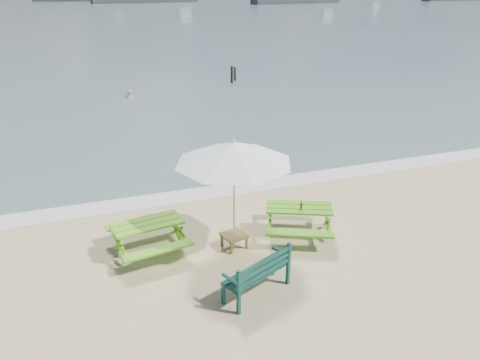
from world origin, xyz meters
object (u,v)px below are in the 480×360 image
object	(u,v)px
swimmer	(130,104)
picnic_table_left	(148,238)
picnic_table_right	(298,221)
park_bench	(256,281)
patio_umbrella	(234,152)
side_table	(234,240)
beer_bottle	(301,207)

from	to	relation	value
swimmer	picnic_table_left	bearing A→B (deg)	-95.46
picnic_table_right	park_bench	size ratio (longest dim) A/B	1.44
picnic_table_right	swimmer	world-z (taller)	picnic_table_right
picnic_table_left	park_bench	size ratio (longest dim) A/B	1.25
patio_umbrella	swimmer	size ratio (longest dim) A/B	2.03
park_bench	side_table	xyz separation A→B (m)	(0.15, 1.83, -0.11)
park_bench	swimmer	xyz separation A→B (m)	(-0.27, 18.22, -0.64)
picnic_table_right	patio_umbrella	bearing A→B (deg)	-178.40
picnic_table_right	patio_umbrella	xyz separation A→B (m)	(-1.70, -0.05, 2.03)
park_bench	patio_umbrella	xyz separation A→B (m)	(0.15, 1.83, 2.11)
swimmer	picnic_table_right	bearing A→B (deg)	-82.62
picnic_table_right	swimmer	distance (m)	16.50
park_bench	side_table	world-z (taller)	park_bench
swimmer	side_table	bearing A→B (deg)	-88.54
park_bench	patio_umbrella	world-z (taller)	patio_umbrella
picnic_table_left	beer_bottle	xyz separation A→B (m)	(3.60, -0.58, 0.48)
park_bench	beer_bottle	size ratio (longest dim) A/B	6.58
side_table	swimmer	distance (m)	16.40
side_table	picnic_table_left	bearing A→B (deg)	166.18
park_bench	swimmer	world-z (taller)	park_bench
beer_bottle	swimmer	xyz separation A→B (m)	(-2.08, 16.50, -1.20)
picnic_table_left	park_bench	world-z (taller)	park_bench
picnic_table_left	picnic_table_right	world-z (taller)	picnic_table_right
patio_umbrella	beer_bottle	distance (m)	2.28
patio_umbrella	picnic_table_right	bearing A→B (deg)	1.60
side_table	beer_bottle	xyz separation A→B (m)	(1.67, -0.11, 0.66)
picnic_table_left	swimmer	world-z (taller)	picnic_table_left
beer_bottle	park_bench	bearing A→B (deg)	-136.42
picnic_table_left	patio_umbrella	xyz separation A→B (m)	(1.94, -0.48, 2.03)
patio_umbrella	beer_bottle	size ratio (longest dim) A/B	13.41
side_table	park_bench	bearing A→B (deg)	-94.63
side_table	beer_bottle	world-z (taller)	beer_bottle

